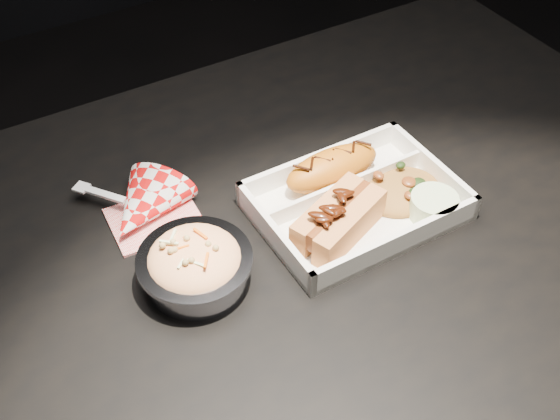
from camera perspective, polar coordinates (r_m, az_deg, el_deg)
The scene contains 8 objects.
dining_table at distance 0.94m, azimuth 1.14°, elevation -6.02°, with size 1.20×0.80×0.75m.
food_tray at distance 0.90m, azimuth 6.12°, elevation 0.41°, with size 0.25×0.18×0.04m.
fried_pastry at distance 0.92m, azimuth 4.25°, elevation 3.44°, with size 0.14×0.05×0.05m, color #C76913.
hotdog at distance 0.85m, azimuth 4.79°, elevation -0.64°, with size 0.14×0.10×0.06m.
fried_rice_mound at distance 0.92m, azimuth 9.93°, elevation 2.00°, with size 0.11×0.09×0.03m, color #AA7031.
cupcake_liner at distance 0.90m, azimuth 12.36°, elevation 0.29°, with size 0.06×0.06×0.03m, color beige.
foil_coleslaw_cup at distance 0.81m, azimuth -6.92°, elevation -4.36°, with size 0.13×0.13×0.07m.
napkin_fork at distance 0.90m, azimuth -11.09°, elevation 0.14°, with size 0.15×0.16×0.10m.
Camera 1 is at (-0.32, -0.50, 1.39)m, focal length 45.00 mm.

